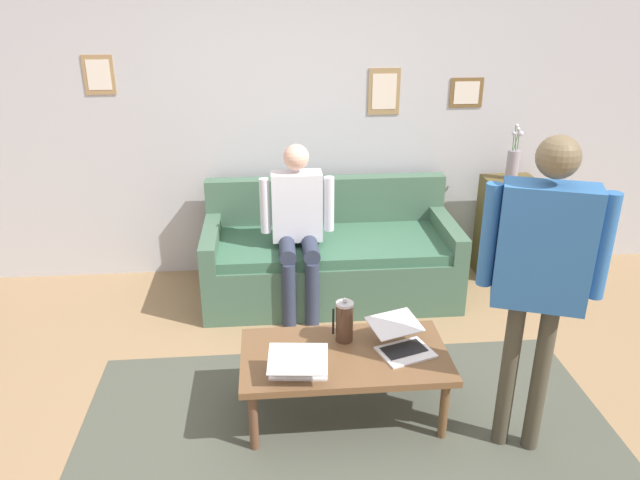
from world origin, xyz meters
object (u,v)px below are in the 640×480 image
side_shelf (505,227)px  laptop_left (402,342)px  coffee_table (345,360)px  french_press (344,321)px  laptop_center (298,365)px  person_standing (542,262)px  flower_vase (513,162)px  person_seated (298,220)px  couch (330,258)px

side_shelf → laptop_left: bearing=53.9°
coffee_table → french_press: french_press is taller
laptop_center → french_press: 0.42m
side_shelf → french_press: bearing=45.5°
coffee_table → person_standing: (-0.90, 0.34, 0.74)m
coffee_table → side_shelf: 2.37m
flower_vase → person_seated: size_ratio=0.36×
laptop_left → person_standing: (-0.58, 0.36, 0.65)m
coffee_table → laptop_center: laptop_center is taller
french_press → laptop_center: bearing=46.0°
couch → side_shelf: (-1.52, -0.22, 0.13)m
side_shelf → person_seated: bearing=14.0°
person_standing → person_seated: (1.10, -1.64, -0.38)m
laptop_left → person_seated: person_seated is taller
french_press → person_seated: (0.21, -1.16, 0.19)m
laptop_center → side_shelf: 2.66m
laptop_center → person_seated: 1.48m
couch → french_press: bearing=87.5°
laptop_left → laptop_center: (0.60, 0.17, 0.00)m
laptop_left → flower_vase: flower_vase is taller
laptop_center → person_standing: person_standing is taller
coffee_table → person_seated: size_ratio=0.92×
laptop_center → person_standing: 1.35m
person_standing → side_shelf: bearing=-108.2°
french_press → person_standing: 1.16m
couch → laptop_center: couch is taller
laptop_left → flower_vase: (-1.26, -1.73, 0.55)m
couch → coffee_table: bearing=87.2°
laptop_center → side_shelf: bearing=-134.4°
couch → person_standing: (-0.83, 1.87, 0.80)m
coffee_table → person_seated: 1.37m
french_press → person_standing: size_ratio=0.16×
couch → french_press: (0.06, 1.39, 0.23)m
side_shelf → person_standing: 2.30m
coffee_table → laptop_left: 0.34m
laptop_center → laptop_left: bearing=-164.0°
laptop_left → person_seated: bearing=-67.9°
coffee_table → person_seated: bearing=-81.6°
side_shelf → flower_vase: flower_vase is taller
couch → laptop_left: 1.54m
coffee_table → flower_vase: (-1.59, -1.75, 0.63)m
laptop_center → side_shelf: size_ratio=0.40×
person_standing → couch: bearing=-66.1°
coffee_table → laptop_left: bearing=-176.4°
side_shelf → person_standing: person_standing is taller
couch → person_standing: bearing=113.9°
laptop_left → flower_vase: 2.21m
french_press → flower_vase: flower_vase is taller
flower_vase → french_press: bearing=45.5°
french_press → person_standing: (-0.89, 0.48, 0.57)m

